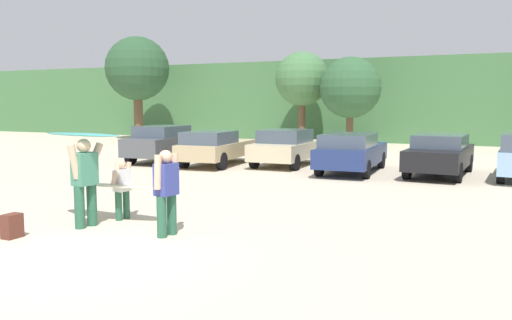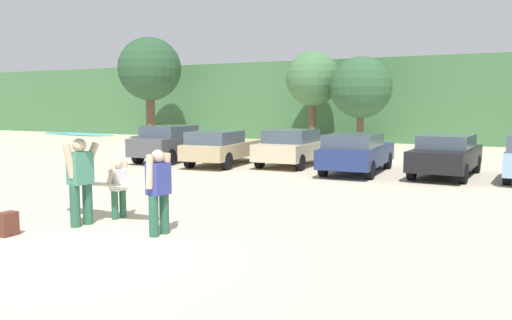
{
  "view_description": "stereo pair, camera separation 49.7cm",
  "coord_description": "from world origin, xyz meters",
  "px_view_note": "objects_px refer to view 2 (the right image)",
  "views": [
    {
      "loc": [
        5.97,
        -6.35,
        2.47
      ],
      "look_at": [
        0.12,
        6.37,
        0.96
      ],
      "focal_mm": 36.54,
      "sensor_mm": 36.0,
      "label": 1
    },
    {
      "loc": [
        6.41,
        -6.14,
        2.47
      ],
      "look_at": [
        0.12,
        6.37,
        0.96
      ],
      "focal_mm": 36.54,
      "sensor_mm": 36.0,
      "label": 2
    }
  ],
  "objects_px": {
    "parked_car_champagne": "(292,147)",
    "parked_car_black": "(446,154)",
    "surfboard_cream": "(114,185)",
    "surfboard_teal": "(78,134)",
    "backpack_dropped": "(8,224)",
    "parked_car_navy": "(357,152)",
    "person_adult": "(80,177)",
    "person_child": "(118,185)",
    "parked_car_tan": "(222,147)",
    "person_companion": "(159,187)",
    "parked_car_dark_gray": "(172,142)"
  },
  "relations": [
    {
      "from": "parked_car_navy",
      "to": "person_adult",
      "type": "bearing_deg",
      "value": 163.08
    },
    {
      "from": "parked_car_dark_gray",
      "to": "person_companion",
      "type": "xyz_separation_m",
      "value": [
        7.34,
        -10.58,
        0.1
      ]
    },
    {
      "from": "parked_car_champagne",
      "to": "person_adult",
      "type": "relative_size",
      "value": 2.26
    },
    {
      "from": "parked_car_tan",
      "to": "person_adult",
      "type": "relative_size",
      "value": 2.61
    },
    {
      "from": "parked_car_black",
      "to": "surfboard_cream",
      "type": "relative_size",
      "value": 2.14
    },
    {
      "from": "parked_car_champagne",
      "to": "person_child",
      "type": "relative_size",
      "value": 3.12
    },
    {
      "from": "parked_car_dark_gray",
      "to": "person_companion",
      "type": "height_order",
      "value": "person_companion"
    },
    {
      "from": "surfboard_teal",
      "to": "backpack_dropped",
      "type": "xyz_separation_m",
      "value": [
        -0.5,
        -1.33,
        -1.63
      ]
    },
    {
      "from": "parked_car_champagne",
      "to": "person_companion",
      "type": "bearing_deg",
      "value": -170.66
    },
    {
      "from": "person_companion",
      "to": "surfboard_cream",
      "type": "height_order",
      "value": "person_companion"
    },
    {
      "from": "parked_car_tan",
      "to": "parked_car_navy",
      "type": "height_order",
      "value": "parked_car_navy"
    },
    {
      "from": "parked_car_champagne",
      "to": "parked_car_black",
      "type": "distance_m",
      "value": 5.87
    },
    {
      "from": "parked_car_champagne",
      "to": "parked_car_navy",
      "type": "height_order",
      "value": "parked_car_champagne"
    },
    {
      "from": "parked_car_tan",
      "to": "person_companion",
      "type": "distance_m",
      "value": 11.22
    },
    {
      "from": "parked_car_dark_gray",
      "to": "backpack_dropped",
      "type": "xyz_separation_m",
      "value": [
        4.82,
        -11.9,
        -0.59
      ]
    },
    {
      "from": "parked_car_tan",
      "to": "backpack_dropped",
      "type": "bearing_deg",
      "value": -174.52
    },
    {
      "from": "person_adult",
      "to": "parked_car_black",
      "type": "bearing_deg",
      "value": -110.0
    },
    {
      "from": "parked_car_black",
      "to": "surfboard_teal",
      "type": "distance_m",
      "value": 12.4
    },
    {
      "from": "parked_car_dark_gray",
      "to": "parked_car_navy",
      "type": "distance_m",
      "value": 8.2
    },
    {
      "from": "backpack_dropped",
      "to": "parked_car_navy",
      "type": "bearing_deg",
      "value": 73.87
    },
    {
      "from": "person_child",
      "to": "backpack_dropped",
      "type": "height_order",
      "value": "person_child"
    },
    {
      "from": "person_adult",
      "to": "surfboard_cream",
      "type": "relative_size",
      "value": 0.83
    },
    {
      "from": "parked_car_dark_gray",
      "to": "surfboard_teal",
      "type": "relative_size",
      "value": 2.19
    },
    {
      "from": "surfboard_teal",
      "to": "parked_car_tan",
      "type": "bearing_deg",
      "value": -70.59
    },
    {
      "from": "surfboard_teal",
      "to": "backpack_dropped",
      "type": "height_order",
      "value": "surfboard_teal"
    },
    {
      "from": "backpack_dropped",
      "to": "parked_car_tan",
      "type": "bearing_deg",
      "value": 100.27
    },
    {
      "from": "parked_car_tan",
      "to": "surfboard_cream",
      "type": "height_order",
      "value": "parked_car_tan"
    },
    {
      "from": "person_child",
      "to": "parked_car_tan",
      "type": "bearing_deg",
      "value": -65.17
    },
    {
      "from": "person_companion",
      "to": "surfboard_teal",
      "type": "bearing_deg",
      "value": 7.27
    },
    {
      "from": "parked_car_black",
      "to": "surfboard_teal",
      "type": "height_order",
      "value": "surfboard_teal"
    },
    {
      "from": "parked_car_black",
      "to": "person_adult",
      "type": "bearing_deg",
      "value": 155.9
    },
    {
      "from": "parked_car_navy",
      "to": "backpack_dropped",
      "type": "xyz_separation_m",
      "value": [
        -3.38,
        -11.68,
        -0.54
      ]
    },
    {
      "from": "person_adult",
      "to": "backpack_dropped",
      "type": "xyz_separation_m",
      "value": [
        -0.63,
        -1.24,
        -0.78
      ]
    },
    {
      "from": "parked_car_tan",
      "to": "parked_car_champagne",
      "type": "height_order",
      "value": "parked_car_champagne"
    },
    {
      "from": "parked_car_tan",
      "to": "parked_car_navy",
      "type": "relative_size",
      "value": 0.98
    },
    {
      "from": "parked_car_dark_gray",
      "to": "person_companion",
      "type": "relative_size",
      "value": 2.73
    },
    {
      "from": "person_adult",
      "to": "person_child",
      "type": "bearing_deg",
      "value": -97.02
    },
    {
      "from": "parked_car_navy",
      "to": "surfboard_teal",
      "type": "distance_m",
      "value": 10.79
    },
    {
      "from": "person_adult",
      "to": "surfboard_teal",
      "type": "height_order",
      "value": "surfboard_teal"
    },
    {
      "from": "parked_car_champagne",
      "to": "backpack_dropped",
      "type": "distance_m",
      "value": 12.64
    },
    {
      "from": "person_companion",
      "to": "surfboard_teal",
      "type": "height_order",
      "value": "surfboard_teal"
    },
    {
      "from": "surfboard_cream",
      "to": "parked_car_navy",
      "type": "bearing_deg",
      "value": -108.52
    },
    {
      "from": "parked_car_champagne",
      "to": "person_adult",
      "type": "distance_m",
      "value": 11.38
    },
    {
      "from": "person_child",
      "to": "backpack_dropped",
      "type": "xyz_separation_m",
      "value": [
        -0.85,
        -2.1,
        -0.5
      ]
    },
    {
      "from": "parked_car_tan",
      "to": "person_child",
      "type": "distance_m",
      "value": 9.9
    },
    {
      "from": "parked_car_black",
      "to": "person_child",
      "type": "xyz_separation_m",
      "value": [
        -5.5,
        -10.11,
        -0.03
      ]
    },
    {
      "from": "person_adult",
      "to": "backpack_dropped",
      "type": "bearing_deg",
      "value": 70.68
    },
    {
      "from": "parked_car_champagne",
      "to": "person_child",
      "type": "distance_m",
      "value": 10.53
    },
    {
      "from": "backpack_dropped",
      "to": "surfboard_cream",
      "type": "bearing_deg",
      "value": 66.68
    },
    {
      "from": "parked_car_champagne",
      "to": "parked_car_black",
      "type": "bearing_deg",
      "value": -94.8
    }
  ]
}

